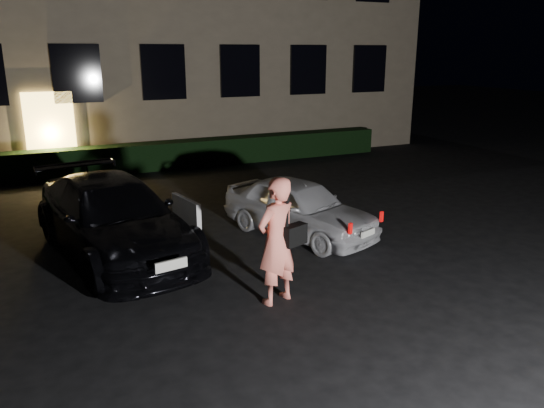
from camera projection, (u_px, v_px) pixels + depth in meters
name	position (u px, v px, depth m)	size (l,w,h in m)	color
ground	(347.00, 302.00, 8.03)	(80.00, 80.00, 0.00)	black
hedge	(171.00, 155.00, 17.07)	(15.00, 0.70, 0.85)	black
sedan	(113.00, 217.00, 9.76)	(2.81, 5.10, 1.40)	black
hatch	(299.00, 207.00, 10.79)	(2.53, 3.73, 1.18)	silver
man	(277.00, 241.00, 7.77)	(0.90, 0.68, 1.94)	#FF7E6B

